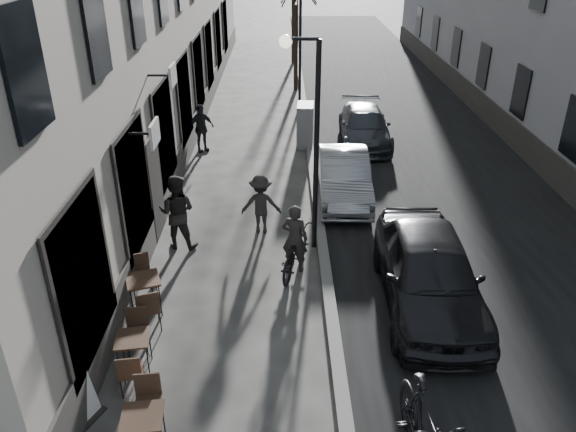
{
  "coord_description": "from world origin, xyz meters",
  "views": [
    {
      "loc": [
        -0.79,
        -6.03,
        7.09
      ],
      "look_at": [
        -0.67,
        4.17,
        1.8
      ],
      "focal_mm": 35.0,
      "sensor_mm": 36.0,
      "label": 1
    }
  ],
  "objects_px": {
    "pedestrian_far": "(201,128)",
    "car_mid": "(344,176)",
    "bistro_set_c": "(144,292)",
    "streetlamp_far": "(296,33)",
    "streetlamp_near": "(309,124)",
    "sign_board": "(80,400)",
    "bistro_set_a": "(144,430)",
    "pedestrian_mid": "(261,204)",
    "utility_cabinet": "(305,126)",
    "bistro_set_b": "(134,350)",
    "car_near": "(429,272)",
    "bicycle": "(295,251)",
    "pedestrian_near": "(177,212)",
    "car_far": "(365,126)"
  },
  "relations": [
    {
      "from": "car_mid",
      "to": "car_far",
      "type": "xyz_separation_m",
      "value": [
        1.22,
        4.65,
        -0.04
      ]
    },
    {
      "from": "pedestrian_far",
      "to": "bistro_set_a",
      "type": "bearing_deg",
      "value": -119.99
    },
    {
      "from": "pedestrian_mid",
      "to": "streetlamp_far",
      "type": "bearing_deg",
      "value": -96.02
    },
    {
      "from": "bistro_set_a",
      "to": "utility_cabinet",
      "type": "height_order",
      "value": "utility_cabinet"
    },
    {
      "from": "streetlamp_near",
      "to": "car_near",
      "type": "distance_m",
      "value": 4.13
    },
    {
      "from": "sign_board",
      "to": "pedestrian_near",
      "type": "relative_size",
      "value": 0.55
    },
    {
      "from": "bistro_set_a",
      "to": "sign_board",
      "type": "xyz_separation_m",
      "value": [
        -1.16,
        0.64,
        -0.03
      ]
    },
    {
      "from": "bistro_set_a",
      "to": "pedestrian_near",
      "type": "distance_m",
      "value": 6.21
    },
    {
      "from": "streetlamp_near",
      "to": "car_near",
      "type": "bearing_deg",
      "value": -45.41
    },
    {
      "from": "bistro_set_a",
      "to": "pedestrian_far",
      "type": "xyz_separation_m",
      "value": [
        -0.75,
        12.81,
        0.38
      ]
    },
    {
      "from": "bistro_set_a",
      "to": "pedestrian_near",
      "type": "xyz_separation_m",
      "value": [
        -0.48,
        6.17,
        0.49
      ]
    },
    {
      "from": "bicycle",
      "to": "pedestrian_mid",
      "type": "distance_m",
      "value": 2.04
    },
    {
      "from": "bistro_set_b",
      "to": "car_near",
      "type": "xyz_separation_m",
      "value": [
        5.62,
        1.9,
        0.36
      ]
    },
    {
      "from": "bistro_set_c",
      "to": "car_near",
      "type": "distance_m",
      "value": 5.82
    },
    {
      "from": "sign_board",
      "to": "bicycle",
      "type": "xyz_separation_m",
      "value": [
        3.5,
        4.41,
        0.09
      ]
    },
    {
      "from": "streetlamp_near",
      "to": "sign_board",
      "type": "xyz_separation_m",
      "value": [
        -3.84,
        -5.45,
        -2.74
      ]
    },
    {
      "from": "pedestrian_near",
      "to": "car_mid",
      "type": "xyz_separation_m",
      "value": [
        4.33,
        2.77,
        -0.28
      ]
    },
    {
      "from": "streetlamp_near",
      "to": "utility_cabinet",
      "type": "relative_size",
      "value": 3.3
    },
    {
      "from": "pedestrian_mid",
      "to": "bistro_set_a",
      "type": "bearing_deg",
      "value": 77.4
    },
    {
      "from": "bistro_set_b",
      "to": "car_near",
      "type": "distance_m",
      "value": 5.94
    },
    {
      "from": "utility_cabinet",
      "to": "streetlamp_near",
      "type": "bearing_deg",
      "value": -87.47
    },
    {
      "from": "bistro_set_c",
      "to": "streetlamp_far",
      "type": "bearing_deg",
      "value": 57.75
    },
    {
      "from": "bistro_set_a",
      "to": "sign_board",
      "type": "relative_size",
      "value": 1.47
    },
    {
      "from": "bicycle",
      "to": "pedestrian_mid",
      "type": "relative_size",
      "value": 1.22
    },
    {
      "from": "car_near",
      "to": "car_far",
      "type": "bearing_deg",
      "value": 92.0
    },
    {
      "from": "streetlamp_near",
      "to": "bistro_set_a",
      "type": "distance_m",
      "value": 7.19
    },
    {
      "from": "car_far",
      "to": "pedestrian_near",
      "type": "bearing_deg",
      "value": -124.61
    },
    {
      "from": "bistro_set_b",
      "to": "pedestrian_mid",
      "type": "bearing_deg",
      "value": 59.94
    },
    {
      "from": "pedestrian_mid",
      "to": "car_mid",
      "type": "height_order",
      "value": "pedestrian_mid"
    },
    {
      "from": "bistro_set_b",
      "to": "car_far",
      "type": "relative_size",
      "value": 0.35
    },
    {
      "from": "utility_cabinet",
      "to": "pedestrian_mid",
      "type": "xyz_separation_m",
      "value": [
        -1.37,
        -6.34,
        0.02
      ]
    },
    {
      "from": "car_near",
      "to": "car_mid",
      "type": "distance_m",
      "value": 5.4
    },
    {
      "from": "pedestrian_near",
      "to": "pedestrian_far",
      "type": "relative_size",
      "value": 1.13
    },
    {
      "from": "pedestrian_mid",
      "to": "car_far",
      "type": "bearing_deg",
      "value": -118.07
    },
    {
      "from": "pedestrian_near",
      "to": "pedestrian_mid",
      "type": "bearing_deg",
      "value": -152.26
    },
    {
      "from": "streetlamp_far",
      "to": "pedestrian_mid",
      "type": "distance_m",
      "value": 11.51
    },
    {
      "from": "streetlamp_far",
      "to": "sign_board",
      "type": "relative_size",
      "value": 4.92
    },
    {
      "from": "streetlamp_far",
      "to": "car_mid",
      "type": "xyz_separation_m",
      "value": [
        1.17,
        -9.16,
        -2.5
      ]
    },
    {
      "from": "streetlamp_near",
      "to": "pedestrian_mid",
      "type": "distance_m",
      "value": 2.76
    },
    {
      "from": "pedestrian_far",
      "to": "streetlamp_far",
      "type": "bearing_deg",
      "value": 23.71
    },
    {
      "from": "pedestrian_mid",
      "to": "car_mid",
      "type": "xyz_separation_m",
      "value": [
        2.33,
        2.04,
        -0.12
      ]
    },
    {
      "from": "streetlamp_near",
      "to": "car_mid",
      "type": "height_order",
      "value": "streetlamp_near"
    },
    {
      "from": "bicycle",
      "to": "car_mid",
      "type": "xyz_separation_m",
      "value": [
        1.51,
        3.89,
        0.16
      ]
    },
    {
      "from": "car_far",
      "to": "utility_cabinet",
      "type": "bearing_deg",
      "value": -168.61
    },
    {
      "from": "bistro_set_a",
      "to": "bicycle",
      "type": "relative_size",
      "value": 0.79
    },
    {
      "from": "bistro_set_b",
      "to": "bistro_set_c",
      "type": "bearing_deg",
      "value": 88.31
    },
    {
      "from": "bicycle",
      "to": "car_far",
      "type": "xyz_separation_m",
      "value": [
        2.73,
        8.54,
        0.11
      ]
    },
    {
      "from": "streetlamp_near",
      "to": "sign_board",
      "type": "bearing_deg",
      "value": -125.13
    },
    {
      "from": "streetlamp_near",
      "to": "bicycle",
      "type": "distance_m",
      "value": 2.87
    },
    {
      "from": "pedestrian_far",
      "to": "car_mid",
      "type": "distance_m",
      "value": 6.01
    }
  ]
}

